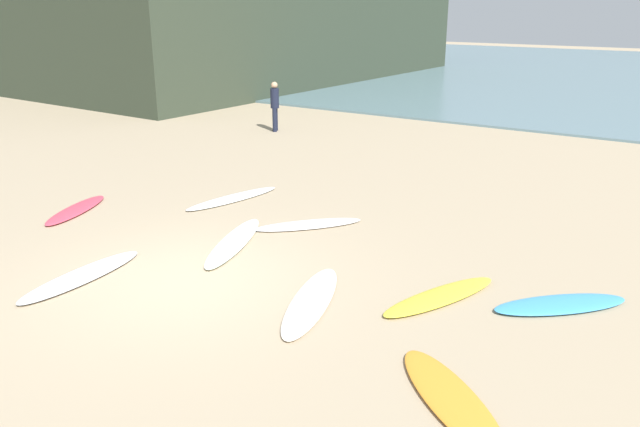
{
  "coord_description": "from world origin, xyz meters",
  "views": [
    {
      "loc": [
        6.7,
        -6.29,
        4.09
      ],
      "look_at": [
        0.45,
        3.13,
        0.3
      ],
      "focal_mm": 35.54,
      "sensor_mm": 36.0,
      "label": 1
    }
  ],
  "objects_px": {
    "surfboard_6": "(308,225)",
    "surfboard_5": "(311,301)",
    "beachgoer_near": "(275,104)",
    "surfboard_8": "(233,198)",
    "surfboard_0": "(82,276)",
    "surfboard_1": "(560,304)",
    "surfboard_2": "(451,398)",
    "surfboard_3": "(76,210)",
    "surfboard_7": "(440,296)",
    "surfboard_4": "(234,242)"
  },
  "relations": [
    {
      "from": "surfboard_0",
      "to": "beachgoer_near",
      "type": "height_order",
      "value": "beachgoer_near"
    },
    {
      "from": "surfboard_6",
      "to": "surfboard_1",
      "type": "bearing_deg",
      "value": 30.48
    },
    {
      "from": "surfboard_1",
      "to": "surfboard_2",
      "type": "xyz_separation_m",
      "value": [
        -0.43,
        -2.94,
        -0.0
      ]
    },
    {
      "from": "surfboard_0",
      "to": "surfboard_3",
      "type": "xyz_separation_m",
      "value": [
        -2.92,
        2.03,
        -0.01
      ]
    },
    {
      "from": "surfboard_2",
      "to": "surfboard_8",
      "type": "xyz_separation_m",
      "value": [
        -6.8,
        4.27,
        -0.01
      ]
    },
    {
      "from": "surfboard_8",
      "to": "surfboard_7",
      "type": "bearing_deg",
      "value": -8.88
    },
    {
      "from": "surfboard_0",
      "to": "surfboard_2",
      "type": "distance_m",
      "value": 6.03
    },
    {
      "from": "surfboard_0",
      "to": "surfboard_2",
      "type": "relative_size",
      "value": 1.13
    },
    {
      "from": "surfboard_8",
      "to": "surfboard_0",
      "type": "bearing_deg",
      "value": -69.48
    },
    {
      "from": "surfboard_4",
      "to": "beachgoer_near",
      "type": "height_order",
      "value": "beachgoer_near"
    },
    {
      "from": "surfboard_3",
      "to": "beachgoer_near",
      "type": "height_order",
      "value": "beachgoer_near"
    },
    {
      "from": "surfboard_5",
      "to": "surfboard_6",
      "type": "bearing_deg",
      "value": -74.34
    },
    {
      "from": "surfboard_2",
      "to": "beachgoer_near",
      "type": "xyz_separation_m",
      "value": [
        -10.71,
        10.91,
        0.86
      ]
    },
    {
      "from": "surfboard_1",
      "to": "surfboard_2",
      "type": "distance_m",
      "value": 2.97
    },
    {
      "from": "surfboard_0",
      "to": "surfboard_5",
      "type": "xyz_separation_m",
      "value": [
        3.45,
        1.27,
        -0.01
      ]
    },
    {
      "from": "surfboard_3",
      "to": "surfboard_6",
      "type": "xyz_separation_m",
      "value": [
        4.48,
        1.9,
        -0.01
      ]
    },
    {
      "from": "surfboard_8",
      "to": "surfboard_4",
      "type": "bearing_deg",
      "value": -37.98
    },
    {
      "from": "surfboard_8",
      "to": "beachgoer_near",
      "type": "height_order",
      "value": "beachgoer_near"
    },
    {
      "from": "surfboard_1",
      "to": "surfboard_8",
      "type": "distance_m",
      "value": 7.35
    },
    {
      "from": "surfboard_0",
      "to": "surfboard_3",
      "type": "bearing_deg",
      "value": 140.59
    },
    {
      "from": "surfboard_4",
      "to": "surfboard_6",
      "type": "bearing_deg",
      "value": -132.28
    },
    {
      "from": "surfboard_7",
      "to": "surfboard_1",
      "type": "bearing_deg",
      "value": -135.03
    },
    {
      "from": "surfboard_5",
      "to": "surfboard_1",
      "type": "bearing_deg",
      "value": -168.29
    },
    {
      "from": "surfboard_6",
      "to": "surfboard_8",
      "type": "xyz_separation_m",
      "value": [
        -2.34,
        0.5,
        0.0
      ]
    },
    {
      "from": "surfboard_3",
      "to": "beachgoer_near",
      "type": "relative_size",
      "value": 1.24
    },
    {
      "from": "surfboard_5",
      "to": "surfboard_6",
      "type": "relative_size",
      "value": 1.11
    },
    {
      "from": "surfboard_6",
      "to": "surfboard_7",
      "type": "height_order",
      "value": "surfboard_7"
    },
    {
      "from": "surfboard_1",
      "to": "surfboard_3",
      "type": "xyz_separation_m",
      "value": [
        -9.37,
        -1.07,
        -0.01
      ]
    },
    {
      "from": "beachgoer_near",
      "to": "surfboard_8",
      "type": "bearing_deg",
      "value": 3.14
    },
    {
      "from": "surfboard_1",
      "to": "surfboard_3",
      "type": "distance_m",
      "value": 9.43
    },
    {
      "from": "surfboard_0",
      "to": "surfboard_4",
      "type": "bearing_deg",
      "value": 63.12
    },
    {
      "from": "surfboard_2",
      "to": "beachgoer_near",
      "type": "bearing_deg",
      "value": 84.25
    },
    {
      "from": "surfboard_1",
      "to": "surfboard_6",
      "type": "height_order",
      "value": "surfboard_1"
    },
    {
      "from": "surfboard_0",
      "to": "surfboard_8",
      "type": "bearing_deg",
      "value": 95.38
    },
    {
      "from": "surfboard_1",
      "to": "surfboard_4",
      "type": "xyz_separation_m",
      "value": [
        -5.46,
        -0.68,
        -0.0
      ]
    },
    {
      "from": "surfboard_3",
      "to": "surfboard_5",
      "type": "distance_m",
      "value": 6.41
    },
    {
      "from": "surfboard_2",
      "to": "surfboard_8",
      "type": "relative_size",
      "value": 0.84
    },
    {
      "from": "surfboard_0",
      "to": "surfboard_8",
      "type": "relative_size",
      "value": 0.95
    },
    {
      "from": "surfboard_3",
      "to": "surfboard_7",
      "type": "bearing_deg",
      "value": 160.6
    },
    {
      "from": "surfboard_7",
      "to": "surfboard_8",
      "type": "height_order",
      "value": "surfboard_7"
    },
    {
      "from": "surfboard_0",
      "to": "surfboard_6",
      "type": "distance_m",
      "value": 4.23
    },
    {
      "from": "surfboard_4",
      "to": "surfboard_7",
      "type": "height_order",
      "value": "same"
    },
    {
      "from": "surfboard_5",
      "to": "surfboard_7",
      "type": "relative_size",
      "value": 1.09
    },
    {
      "from": "surfboard_3",
      "to": "surfboard_5",
      "type": "bearing_deg",
      "value": 150.99
    },
    {
      "from": "surfboard_3",
      "to": "surfboard_7",
      "type": "xyz_separation_m",
      "value": [
        7.86,
        0.38,
        0.0
      ]
    },
    {
      "from": "surfboard_3",
      "to": "surfboard_4",
      "type": "height_order",
      "value": "surfboard_4"
    },
    {
      "from": "surfboard_4",
      "to": "surfboard_5",
      "type": "relative_size",
      "value": 1.08
    },
    {
      "from": "surfboard_6",
      "to": "surfboard_5",
      "type": "bearing_deg",
      "value": -14.57
    },
    {
      "from": "surfboard_5",
      "to": "surfboard_7",
      "type": "xyz_separation_m",
      "value": [
        1.49,
        1.14,
        0.01
      ]
    },
    {
      "from": "surfboard_6",
      "to": "surfboard_7",
      "type": "relative_size",
      "value": 0.98
    }
  ]
}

